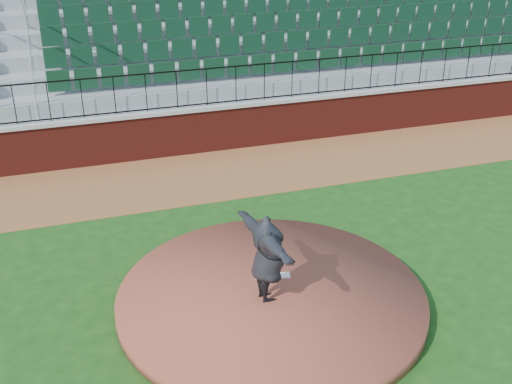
# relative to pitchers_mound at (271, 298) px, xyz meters

# --- Properties ---
(ground) EXTENTS (90.00, 90.00, 0.00)m
(ground) POSITION_rel_pitchers_mound_xyz_m (0.32, 0.37, -0.12)
(ground) COLOR #184513
(ground) RESTS_ON ground
(warning_track) EXTENTS (34.00, 3.20, 0.01)m
(warning_track) POSITION_rel_pitchers_mound_xyz_m (0.32, 5.77, -0.12)
(warning_track) COLOR brown
(warning_track) RESTS_ON ground
(field_wall) EXTENTS (34.00, 0.35, 1.20)m
(field_wall) POSITION_rel_pitchers_mound_xyz_m (0.32, 7.37, 0.47)
(field_wall) COLOR maroon
(field_wall) RESTS_ON ground
(wall_cap) EXTENTS (34.00, 0.45, 0.10)m
(wall_cap) POSITION_rel_pitchers_mound_xyz_m (0.32, 7.37, 1.12)
(wall_cap) COLOR #B7B7B7
(wall_cap) RESTS_ON field_wall
(wall_railing) EXTENTS (34.00, 0.05, 1.00)m
(wall_railing) POSITION_rel_pitchers_mound_xyz_m (0.32, 7.37, 1.67)
(wall_railing) COLOR black
(wall_railing) RESTS_ON wall_cap
(seating_stands) EXTENTS (34.00, 5.10, 4.60)m
(seating_stands) POSITION_rel_pitchers_mound_xyz_m (0.32, 10.09, 2.18)
(seating_stands) COLOR gray
(seating_stands) RESTS_ON ground
(concourse_wall) EXTENTS (34.00, 0.50, 5.50)m
(concourse_wall) POSITION_rel_pitchers_mound_xyz_m (0.32, 12.89, 2.62)
(concourse_wall) COLOR maroon
(concourse_wall) RESTS_ON ground
(pitchers_mound) EXTENTS (5.42, 5.42, 0.25)m
(pitchers_mound) POSITION_rel_pitchers_mound_xyz_m (0.00, 0.00, 0.00)
(pitchers_mound) COLOR brown
(pitchers_mound) RESTS_ON ground
(pitching_rubber) EXTENTS (0.65, 0.29, 0.04)m
(pitching_rubber) POSITION_rel_pitchers_mound_xyz_m (0.18, 0.45, 0.15)
(pitching_rubber) COLOR white
(pitching_rubber) RESTS_ON pitchers_mound
(pitcher) EXTENTS (0.77, 2.05, 1.62)m
(pitcher) POSITION_rel_pitchers_mound_xyz_m (-0.12, -0.14, 0.94)
(pitcher) COLOR black
(pitcher) RESTS_ON pitchers_mound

